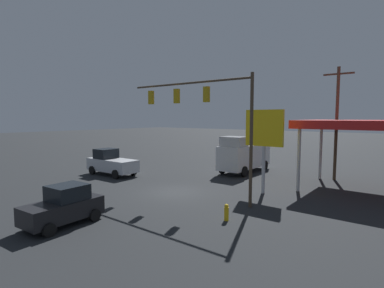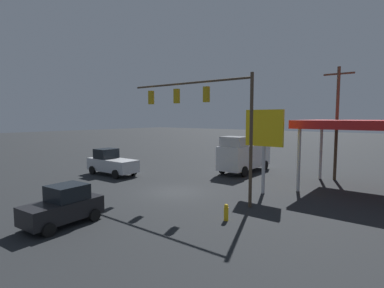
{
  "view_description": "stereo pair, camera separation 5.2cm",
  "coord_description": "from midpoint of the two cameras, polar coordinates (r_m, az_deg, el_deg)",
  "views": [
    {
      "loc": [
        -14.07,
        15.81,
        5.36
      ],
      "look_at": [
        0.0,
        -2.0,
        3.32
      ],
      "focal_mm": 28.0,
      "sensor_mm": 36.0,
      "label": 1
    },
    {
      "loc": [
        -14.12,
        15.78,
        5.36
      ],
      "look_at": [
        0.0,
        -2.0,
        3.32
      ],
      "focal_mm": 28.0,
      "sensor_mm": 36.0,
      "label": 2
    }
  ],
  "objects": [
    {
      "name": "fire_hydrant",
      "position": [
        16.01,
        6.61,
        -12.81
      ],
      "size": [
        0.24,
        0.24,
        0.88
      ],
      "color": "gold",
      "rests_on": "ground"
    },
    {
      "name": "ground_plane",
      "position": [
        21.83,
        -3.24,
        -9.09
      ],
      "size": [
        200.0,
        200.0,
        0.0
      ],
      "primitive_type": "plane",
      "color": "black"
    },
    {
      "name": "pickup_parked",
      "position": [
        28.91,
        -15.05,
        -3.5
      ],
      "size": [
        5.25,
        2.36,
        2.4
      ],
      "rotation": [
        0.0,
        0.0,
        0.02
      ],
      "color": "silver",
      "rests_on": "ground"
    },
    {
      "name": "gas_station_canopy",
      "position": [
        24.53,
        32.66,
        2.98
      ],
      "size": [
        10.71,
        6.85,
        5.15
      ],
      "color": "red",
      "rests_on": "ground"
    },
    {
      "name": "delivery_truck",
      "position": [
        29.58,
        9.9,
        -2.07
      ],
      "size": [
        2.6,
        6.82,
        3.58
      ],
      "rotation": [
        0.0,
        0.0,
        1.58
      ],
      "color": "silver",
      "rests_on": "ground"
    },
    {
      "name": "price_sign",
      "position": [
        21.39,
        13.67,
        2.25
      ],
      "size": [
        2.74,
        0.27,
        5.88
      ],
      "color": "#B7B7BC",
      "rests_on": "ground"
    },
    {
      "name": "utility_pole",
      "position": [
        28.2,
        25.93,
        4.02
      ],
      "size": [
        2.4,
        0.26,
        9.57
      ],
      "color": "#473828",
      "rests_on": "ground"
    },
    {
      "name": "traffic_signal_assembly",
      "position": [
        19.76,
        2.05,
        7.0
      ],
      "size": [
        9.93,
        0.43,
        7.95
      ],
      "color": "#473828",
      "rests_on": "ground"
    },
    {
      "name": "hatchback_crossing",
      "position": [
        16.53,
        -23.18,
        -10.77
      ],
      "size": [
        2.17,
        3.91,
        1.97
      ],
      "rotation": [
        0.0,
        0.0,
        1.64
      ],
      "color": "black",
      "rests_on": "ground"
    }
  ]
}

